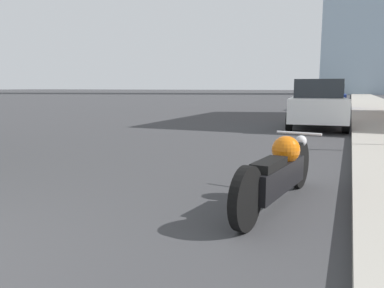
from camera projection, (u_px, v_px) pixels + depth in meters
sidewalk at (370, 101)px, 36.91m from camera, size 3.32×240.00×0.15m
motorcycle at (279, 171)px, 4.56m from camera, size 0.67×2.57×0.82m
parked_car_white at (317, 104)px, 12.98m from camera, size 2.19×4.22×1.69m
parked_car_blue at (331, 97)px, 23.18m from camera, size 1.94×4.23×1.64m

